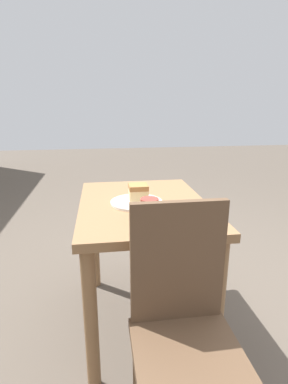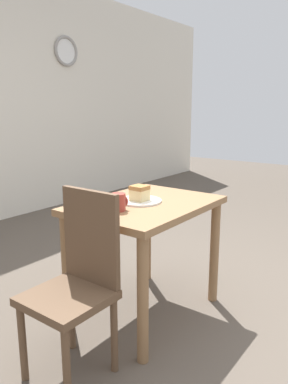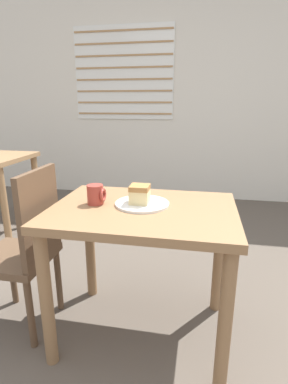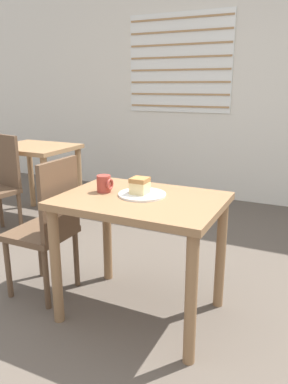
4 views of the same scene
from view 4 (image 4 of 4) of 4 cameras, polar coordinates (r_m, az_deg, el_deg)
ground_plane at (r=2.07m, az=-5.50°, el=-24.00°), size 14.00×14.00×0.00m
wall_back at (r=4.46m, az=15.24°, el=16.42°), size 10.00×0.10×2.80m
dining_table_near at (r=2.11m, az=-0.45°, el=-4.14°), size 0.90×0.66×0.73m
dining_table_far at (r=3.91m, az=-16.15°, el=4.59°), size 0.75×0.63×0.75m
chair_near_window at (r=2.44m, az=-14.38°, el=-4.91°), size 0.37×0.37×0.91m
plate at (r=2.11m, az=-0.29°, el=-0.36°), size 0.27×0.27×0.01m
cake_slice at (r=2.09m, az=-0.65°, el=0.98°), size 0.09×0.10×0.09m
coffee_mug at (r=2.18m, az=-6.06°, el=1.26°), size 0.09×0.08×0.10m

